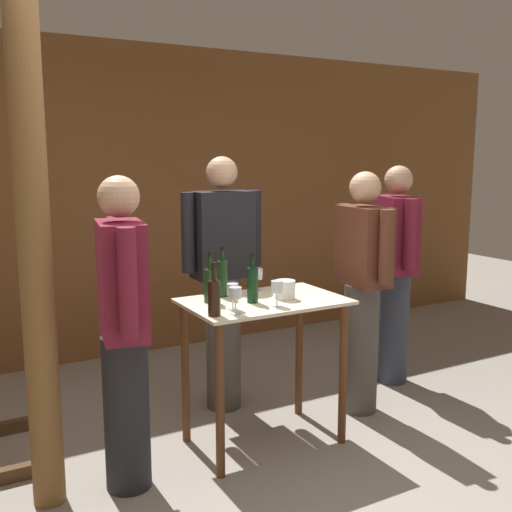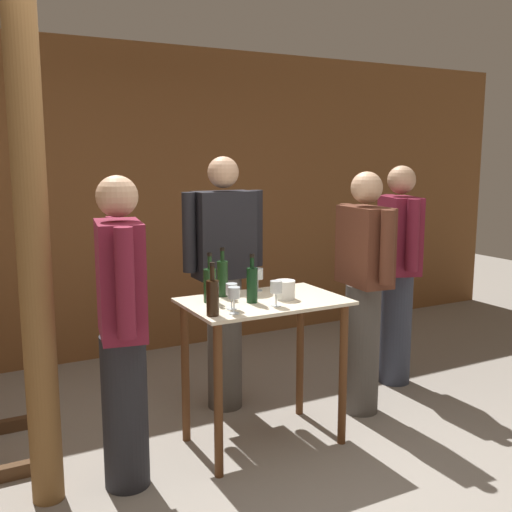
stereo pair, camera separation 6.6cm
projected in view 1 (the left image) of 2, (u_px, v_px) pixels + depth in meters
The scene contains 17 objects.
ground_plane at pixel (298, 496), 3.12m from camera, with size 14.00×14.00×0.00m, color gray.
back_wall at pixel (132, 202), 5.20m from camera, with size 8.40×0.05×2.70m.
tasting_table at pixel (264, 333), 3.60m from camera, with size 0.95×0.61×0.90m.
wooden_post at pixel (34, 241), 2.85m from camera, with size 0.16×0.16×2.70m.
wine_bottle_far_left at pixel (214, 296), 3.19m from camera, with size 0.07×0.07×0.29m.
wine_bottle_left at pixel (210, 284), 3.49m from camera, with size 0.08×0.08×0.29m.
wine_bottle_center at pixel (223, 277), 3.63m from camera, with size 0.07×0.07×0.30m.
wine_bottle_right at pixel (253, 284), 3.48m from camera, with size 0.06×0.06×0.29m.
wine_glass_near_left at pixel (235, 294), 3.23m from camera, with size 0.07×0.07×0.15m.
wine_glass_near_center at pixel (233, 290), 3.33m from camera, with size 0.07×0.07×0.15m.
wine_glass_near_right at pixel (277, 288), 3.40m from camera, with size 0.07×0.07×0.15m.
wine_glass_far_side at pixel (257, 275), 3.78m from camera, with size 0.07×0.07×0.15m.
ice_bucket at pixel (285, 290), 3.58m from camera, with size 0.12×0.12×0.11m.
person_host at pixel (395, 270), 4.58m from camera, with size 0.34×0.56×1.68m.
person_visitor_with_scarf at pixel (124, 328), 3.07m from camera, with size 0.29×0.58×1.66m.
person_visitor_bearded at pixel (223, 278), 4.09m from camera, with size 0.59×0.24×1.75m.
person_visitor_near_door at pixel (362, 288), 4.03m from camera, with size 0.25×0.59×1.65m.
Camera 1 is at (-1.59, -2.40, 1.75)m, focal length 42.00 mm.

